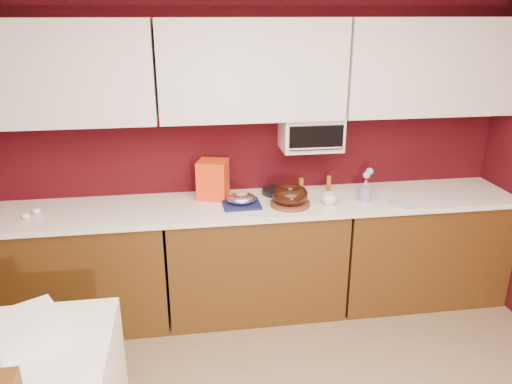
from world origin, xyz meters
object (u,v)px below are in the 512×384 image
object	(u,v)px
blue_jar	(365,194)
coffee_mug	(329,198)
bundt_cake	(290,195)
toaster_oven	(311,133)
foil_ham_nest	(241,198)
newspaper_stack	(22,329)
pandoro_box	(213,179)
flower_vase	(366,186)

from	to	relation	value
blue_jar	coffee_mug	bearing A→B (deg)	-172.63
bundt_cake	coffee_mug	xyz separation A→B (m)	(0.29, -0.02, -0.03)
toaster_oven	coffee_mug	distance (m)	0.52
foil_ham_nest	newspaper_stack	world-z (taller)	foil_ham_nest
pandoro_box	blue_jar	size ratio (longest dim) A/B	2.72
toaster_oven	newspaper_stack	xyz separation A→B (m)	(-1.76, -1.43, -0.56)
blue_jar	flower_vase	distance (m)	0.17
bundt_cake	flower_vase	bearing A→B (deg)	14.82
toaster_oven	newspaper_stack	size ratio (longest dim) A/B	1.31
coffee_mug	flower_vase	world-z (taller)	flower_vase
bundt_cake	flower_vase	size ratio (longest dim) A/B	2.15
newspaper_stack	pandoro_box	bearing A→B (deg)	54.48
foil_ham_nest	flower_vase	world-z (taller)	flower_vase
newspaper_stack	toaster_oven	bearing A→B (deg)	39.10
toaster_oven	flower_vase	size ratio (longest dim) A/B	3.79
coffee_mug	foil_ham_nest	bearing A→B (deg)	173.63
foil_ham_nest	pandoro_box	bearing A→B (deg)	134.34
foil_ham_nest	flower_vase	distance (m)	1.00
flower_vase	bundt_cake	bearing A→B (deg)	-165.18
flower_vase	blue_jar	bearing A→B (deg)	-112.68
toaster_oven	pandoro_box	xyz separation A→B (m)	(-0.75, -0.01, -0.33)
foil_ham_nest	newspaper_stack	distance (m)	1.72
coffee_mug	blue_jar	size ratio (longest dim) A/B	0.90
blue_jar	flower_vase	world-z (taller)	flower_vase
foil_ham_nest	blue_jar	distance (m)	0.93
pandoro_box	toaster_oven	bearing A→B (deg)	18.10
bundt_cake	pandoro_box	xyz separation A→B (m)	(-0.54, 0.25, 0.07)
toaster_oven	coffee_mug	bearing A→B (deg)	-73.02
pandoro_box	blue_jar	world-z (taller)	pandoro_box
pandoro_box	newspaper_stack	size ratio (longest dim) A/B	0.85
bundt_cake	flower_vase	xyz separation A→B (m)	(0.64, 0.17, -0.02)
bundt_cake	toaster_oven	bearing A→B (deg)	51.74
blue_jar	pandoro_box	bearing A→B (deg)	168.31
toaster_oven	foil_ham_nest	xyz separation A→B (m)	(-0.56, -0.21, -0.42)
bundt_cake	foil_ham_nest	size ratio (longest dim) A/B	1.21
pandoro_box	newspaper_stack	xyz separation A→B (m)	(-1.01, -1.42, -0.24)
bundt_cake	newspaper_stack	xyz separation A→B (m)	(-1.56, -1.17, -0.17)
pandoro_box	coffee_mug	xyz separation A→B (m)	(0.83, -0.27, -0.10)
coffee_mug	blue_jar	xyz separation A→B (m)	(0.28, 0.04, 0.01)
blue_jar	newspaper_stack	xyz separation A→B (m)	(-2.13, -1.19, -0.14)
bundt_cake	blue_jar	world-z (taller)	bundt_cake
blue_jar	newspaper_stack	bearing A→B (deg)	-150.85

